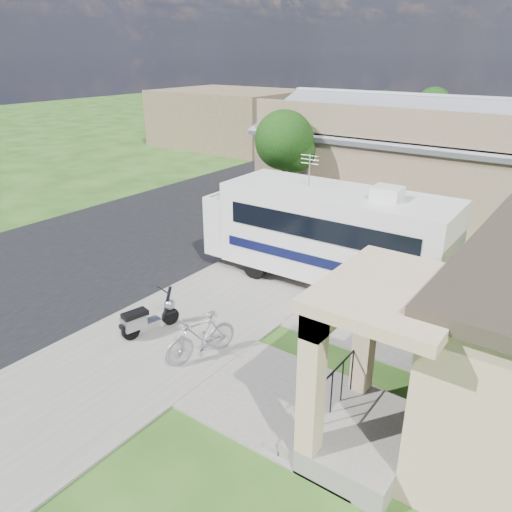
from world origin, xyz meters
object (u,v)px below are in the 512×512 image
Objects in this scene: motorhome at (327,231)px; shrub at (454,330)px; scooter at (146,318)px; pickup_truck at (292,175)px; bicycle at (201,339)px; van at (342,155)px; garden_hose at (342,404)px.

shrub is (4.60, -2.76, -0.47)m from motorhome.
scooter is 0.28× the size of pickup_truck.
shrub is 7.28m from scooter.
motorhome reaches higher than pickup_truck.
van is at bearing 125.93° from bicycle.
pickup_truck is at bearing -86.36° from van.
pickup_truck is (-4.57, 14.19, 0.34)m from scooter.
motorhome is at bearing 81.96° from scooter.
motorhome is 16.40m from van.
garden_hose is (3.18, -5.06, -1.59)m from motorhome.
van is at bearing 116.63° from scooter.
scooter is 14.91m from pickup_truck.
shrub is 0.41× the size of van.
garden_hose is (9.87, -13.80, -0.74)m from pickup_truck.
bicycle is at bearing -151.29° from shrub.
scooter reaches higher than garden_hose.
scooter is 20.85m from van.
shrub is 1.28× the size of bicycle.
pickup_truck is 16.99m from garden_hose.
shrub is at bearing 35.03° from scooter.
scooter reaches higher than bicycle.
motorhome reaches higher than bicycle.
van is 16.70× the size of garden_hose.
bicycle is 0.31× the size of pickup_truck.
motorhome is 5.96m from scooter.
motorhome is 22.18× the size of garden_hose.
garden_hose is at bearing -121.74° from shrub.
shrub is at bearing 127.81° from pickup_truck.
pickup_truck is at bearing 126.36° from motorhome.
shrub reaches higher than pickup_truck.
pickup_truck is 17.09× the size of garden_hose.
motorhome is at bearing 104.77° from bicycle.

